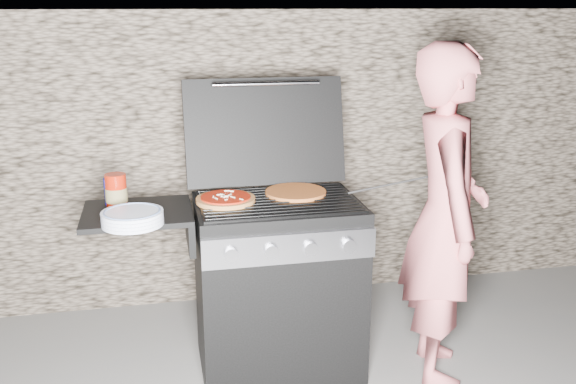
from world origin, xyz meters
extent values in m
plane|color=slate|center=(0.00, 0.00, 0.00)|extent=(50.00, 50.00, 0.00)
cube|color=gray|center=(0.00, 1.05, 0.90)|extent=(8.00, 0.35, 1.80)
cylinder|color=orange|center=(0.11, 0.09, 0.92)|extent=(0.38, 0.38, 0.02)
cylinder|color=#A81A08|center=(-0.76, 0.10, 0.98)|extent=(0.13, 0.13, 0.16)
cube|color=#0D11B9|center=(-0.79, 0.14, 0.97)|extent=(0.06, 0.04, 0.13)
cylinder|color=white|center=(-0.68, -0.20, 0.93)|extent=(0.32, 0.32, 0.06)
imported|color=#D06569|center=(0.79, -0.20, 0.84)|extent=(0.54, 0.69, 1.67)
cylinder|color=black|center=(0.57, 0.00, 0.95)|extent=(0.41, 0.05, 0.08)
camera|label=1|loc=(-0.57, -2.93, 1.83)|focal=40.00mm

